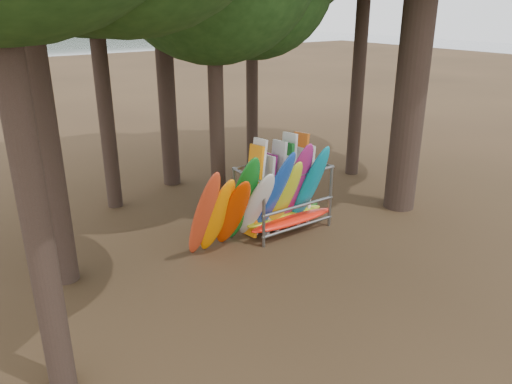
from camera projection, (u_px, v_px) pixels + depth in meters
ground at (305, 250)px, 13.99m from camera, size 120.00×120.00×0.00m
kayak_row at (260, 201)px, 13.88m from camera, size 4.27×2.04×3.03m
storage_rack at (282, 198)px, 15.08m from camera, size 3.07×1.52×2.85m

